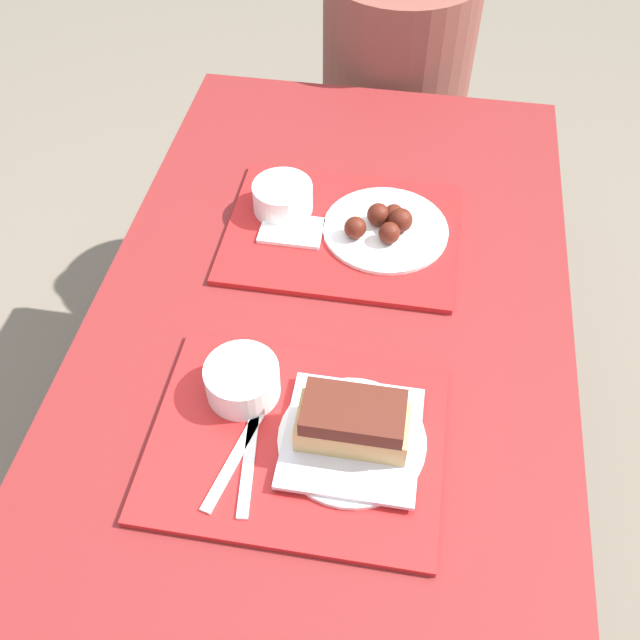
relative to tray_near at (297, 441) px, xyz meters
name	(u,v)px	position (x,y,z in m)	size (l,w,h in m)	color
ground_plane	(322,537)	(0.01, 0.19, -0.77)	(12.00, 12.00, 0.00)	#706656
picnic_table	(323,381)	(0.01, 0.19, -0.11)	(0.82, 1.54, 0.77)	maroon
picnic_bench_far	(377,162)	(0.01, 1.18, -0.38)	(0.78, 0.28, 0.47)	maroon
tray_near	(297,441)	(0.00, 0.00, 0.00)	(0.43, 0.33, 0.01)	red
tray_far	(342,233)	(0.00, 0.45, 0.00)	(0.43, 0.33, 0.01)	red
bowl_coleslaw_near	(242,379)	(-0.10, 0.07, 0.04)	(0.11, 0.11, 0.06)	white
brisket_sandwich_plate	(353,429)	(0.08, 0.01, 0.04)	(0.22, 0.22, 0.09)	white
plastic_fork_near	(234,460)	(-0.08, -0.05, 0.01)	(0.05, 0.17, 0.00)	white
plastic_knife_near	(249,463)	(-0.06, -0.05, 0.01)	(0.04, 0.17, 0.00)	white
condiment_packet	(307,396)	(0.00, 0.08, 0.01)	(0.04, 0.03, 0.01)	#3F3F47
bowl_coleslaw_far	(283,196)	(-0.12, 0.50, 0.04)	(0.11, 0.11, 0.06)	white
wings_plate_far	(385,226)	(0.08, 0.46, 0.02)	(0.23, 0.23, 0.05)	white
napkin_far	(292,230)	(-0.09, 0.43, 0.01)	(0.12, 0.08, 0.01)	white
person_seated_across	(398,54)	(0.04, 1.18, -0.04)	(0.38, 0.38, 0.66)	brown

